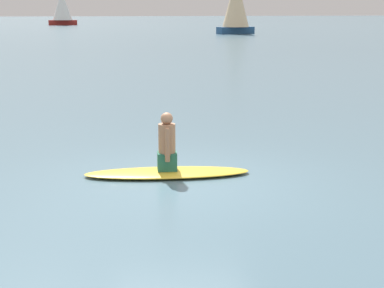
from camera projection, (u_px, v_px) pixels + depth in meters
ground_plane at (185, 181)px, 10.31m from camera, size 400.00×400.00×0.00m
surfboard at (167, 173)px, 10.63m from camera, size 3.06×1.04×0.10m
person_paddler at (167, 144)px, 10.51m from camera, size 0.37×0.47×1.06m
sailboat_far_right at (236, 3)px, 66.84m from camera, size 4.59×3.82×7.37m
sailboat_far_left at (62, 7)px, 99.99m from camera, size 4.89×3.69×6.51m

